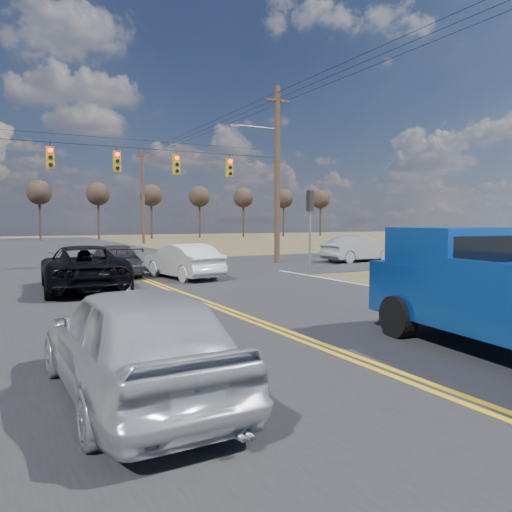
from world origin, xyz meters
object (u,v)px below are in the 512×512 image
silver_suv (134,340)px  pickup_truck (509,294)px  white_car_queue (183,261)px  cross_car_east_far (490,249)px  cross_car_east_near (359,249)px  dgrey_car_queue (113,261)px  black_suv (83,268)px

silver_suv → pickup_truck: bearing=170.8°
white_car_queue → cross_car_east_far: (20.49, 0.63, -0.08)m
pickup_truck → cross_car_east_near: (11.02, 17.39, -0.34)m
silver_suv → cross_car_east_near: silver_suv is taller
pickup_truck → white_car_queue: (-1.13, 14.17, -0.38)m
dgrey_car_queue → cross_car_east_far: 22.93m
black_suv → cross_car_east_near: black_suv is taller
black_suv → dgrey_car_queue: size_ratio=1.20×
pickup_truck → silver_suv: size_ratio=1.33×
pickup_truck → black_suv: size_ratio=1.11×
pickup_truck → white_car_queue: bearing=101.2°
cross_car_east_near → white_car_queue: bearing=100.4°
white_car_queue → cross_car_east_near: (12.15, 3.22, 0.03)m
dgrey_car_queue → cross_car_east_far: bearing=179.2°
black_suv → cross_car_east_far: (24.79, 2.44, -0.13)m
cross_car_east_near → cross_car_east_far: cross_car_east_near is taller
white_car_queue → cross_car_east_far: bearing=172.7°
pickup_truck → cross_car_east_far: (19.36, 14.80, -0.45)m
pickup_truck → silver_suv: bearing=178.5°
white_car_queue → cross_car_east_far: 20.50m
white_car_queue → silver_suv: bearing=58.5°
silver_suv → black_suv: silver_suv is taller
silver_suv → white_car_queue: (5.46, 13.24, -0.07)m
pickup_truck → cross_car_east_near: bearing=64.2°
pickup_truck → cross_car_east_far: bearing=44.0°
pickup_truck → black_suv: bearing=120.3°
pickup_truck → silver_suv: pickup_truck is taller
silver_suv → white_car_queue: bearing=-113.6°
silver_suv → dgrey_car_queue: (3.07, 15.47, -0.12)m
white_car_queue → cross_car_east_far: size_ratio=0.98×
cross_car_east_far → white_car_queue: bearing=93.3°
pickup_truck → dgrey_car_queue: (-3.52, 16.40, -0.42)m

